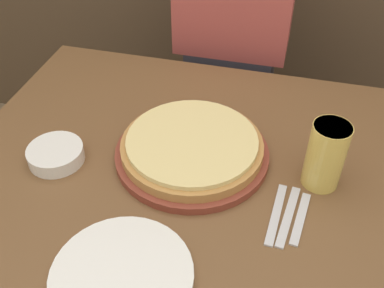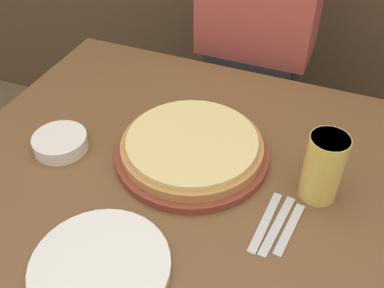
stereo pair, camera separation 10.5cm
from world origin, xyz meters
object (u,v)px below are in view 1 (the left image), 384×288
(beer_glass, at_px, (326,153))
(pizza_on_board, at_px, (192,148))
(fork, at_px, (276,214))
(dinner_knife, at_px, (288,216))
(diner_person, at_px, (231,65))
(spoon, at_px, (300,219))
(dinner_plate, at_px, (122,276))
(side_bowl, at_px, (56,154))

(beer_glass, bearing_deg, pizza_on_board, 178.39)
(beer_glass, bearing_deg, fork, -124.24)
(dinner_knife, height_order, diner_person, diner_person)
(pizza_on_board, xyz_separation_m, spoon, (0.27, -0.13, -0.02))
(diner_person, bearing_deg, beer_glass, -62.69)
(dinner_plate, height_order, spoon, dinner_plate)
(spoon, bearing_deg, dinner_knife, 180.00)
(dinner_plate, distance_m, diner_person, 0.95)
(spoon, bearing_deg, side_bowl, 176.12)
(dinner_knife, bearing_deg, side_bowl, 175.94)
(dinner_knife, bearing_deg, diner_person, 109.23)
(pizza_on_board, xyz_separation_m, dinner_plate, (-0.04, -0.35, -0.02))
(diner_person, bearing_deg, pizza_on_board, -88.93)
(fork, xyz_separation_m, spoon, (0.05, -0.00, 0.00))
(pizza_on_board, distance_m, dinner_knife, 0.27)
(beer_glass, xyz_separation_m, dinner_plate, (-0.34, -0.34, -0.08))
(dinner_knife, relative_size, diner_person, 0.13)
(side_bowl, height_order, fork, side_bowl)
(dinner_plate, bearing_deg, side_bowl, 135.47)
(pizza_on_board, distance_m, diner_person, 0.60)
(pizza_on_board, bearing_deg, dinner_knife, -28.42)
(pizza_on_board, bearing_deg, diner_person, 91.07)
(beer_glass, xyz_separation_m, diner_person, (-0.31, 0.60, -0.18))
(dinner_plate, height_order, fork, dinner_plate)
(fork, xyz_separation_m, diner_person, (-0.23, 0.72, -0.10))
(spoon, bearing_deg, diner_person, 110.98)
(side_bowl, height_order, diner_person, diner_person)
(fork, bearing_deg, pizza_on_board, 148.87)
(pizza_on_board, relative_size, fork, 2.13)
(fork, height_order, spoon, same)
(dinner_plate, height_order, side_bowl, side_bowl)
(pizza_on_board, relative_size, spoon, 2.50)
(spoon, xyz_separation_m, diner_person, (-0.28, 0.72, -0.10))
(beer_glass, distance_m, spoon, 0.15)
(pizza_on_board, xyz_separation_m, side_bowl, (-0.31, -0.09, -0.01))
(side_bowl, xyz_separation_m, dinner_knife, (0.55, -0.04, -0.02))
(spoon, height_order, diner_person, diner_person)
(beer_glass, distance_m, diner_person, 0.70)
(dinner_knife, bearing_deg, dinner_plate, -141.73)
(beer_glass, distance_m, side_bowl, 0.62)
(side_bowl, relative_size, dinner_knife, 0.77)
(fork, xyz_separation_m, dinner_knife, (0.02, 0.00, 0.00))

